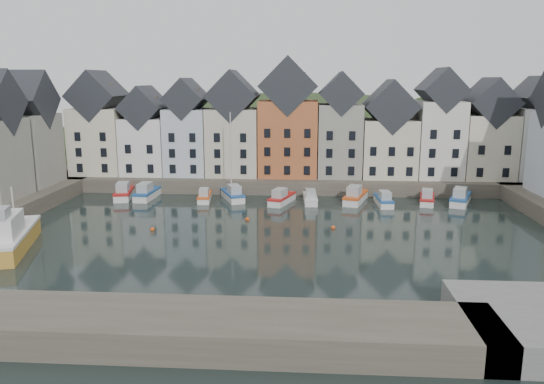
{
  "coord_description": "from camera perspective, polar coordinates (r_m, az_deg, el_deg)",
  "views": [
    {
      "loc": [
        3.02,
        -52.41,
        16.33
      ],
      "look_at": [
        -0.93,
        6.0,
        3.92
      ],
      "focal_mm": 35.0,
      "sensor_mm": 36.0,
      "label": 1
    }
  ],
  "objects": [
    {
      "name": "near_wall",
      "position": [
        36.46,
        -17.97,
        -13.52
      ],
      "size": [
        50.0,
        6.0,
        2.0
      ],
      "primitive_type": "cube",
      "color": "#4B4339",
      "rests_on": "ground"
    },
    {
      "name": "boat_f",
      "position": [
        71.86,
        4.14,
        -0.67
      ],
      "size": [
        2.05,
        5.7,
        2.16
      ],
      "rotation": [
        0.0,
        0.0,
        0.05
      ],
      "color": "silver",
      "rests_on": "ground"
    },
    {
      "name": "boat_h",
      "position": [
        71.97,
        11.93,
        -0.87
      ],
      "size": [
        2.08,
        5.83,
        2.21
      ],
      "rotation": [
        0.0,
        0.0,
        0.05
      ],
      "color": "silver",
      "rests_on": "ground"
    },
    {
      "name": "boat_e",
      "position": [
        71.34,
        1.03,
        -0.69
      ],
      "size": [
        3.71,
        6.39,
        2.34
      ],
      "rotation": [
        0.0,
        0.0,
        -0.32
      ],
      "color": "silver",
      "rests_on": "ground"
    },
    {
      "name": "boat_g",
      "position": [
        72.77,
        8.95,
        -0.51
      ],
      "size": [
        4.06,
        7.21,
        2.64
      ],
      "rotation": [
        0.0,
        0.0,
        -0.3
      ],
      "color": "silver",
      "rests_on": "ground"
    },
    {
      "name": "mooring_buoys",
      "position": [
        60.38,
        -2.96,
        -3.59
      ],
      "size": [
        20.5,
        5.5,
        0.5
      ],
      "color": "#CF4C18",
      "rests_on": "ground"
    },
    {
      "name": "far_terrace",
      "position": [
        80.76,
        4.01,
        6.65
      ],
      "size": [
        72.37,
        8.16,
        17.78
      ],
      "color": "beige",
      "rests_on": "far_quay"
    },
    {
      "name": "boat_j",
      "position": [
        75.33,
        19.61,
        -0.65
      ],
      "size": [
        4.47,
        7.04,
        2.59
      ],
      "rotation": [
        0.0,
        0.0,
        -0.38
      ],
      "color": "silver",
      "rests_on": "ground"
    },
    {
      "name": "boat_c",
      "position": [
        73.37,
        -7.28,
        -0.5
      ],
      "size": [
        2.24,
        5.51,
        2.06
      ],
      "rotation": [
        0.0,
        0.0,
        0.11
      ],
      "color": "silver",
      "rests_on": "ground"
    },
    {
      "name": "left_terrace",
      "position": [
        76.96,
        -26.74,
        5.14
      ],
      "size": [
        7.65,
        17.0,
        15.69
      ],
      "color": "gray",
      "rests_on": "left_quay"
    },
    {
      "name": "large_vessel",
      "position": [
        57.36,
        -26.42,
        -4.34
      ],
      "size": [
        6.48,
        12.35,
        6.21
      ],
      "rotation": [
        0.0,
        0.0,
        0.29
      ],
      "color": "gold",
      "rests_on": "ground"
    },
    {
      "name": "boat_a",
      "position": [
        77.31,
        -15.63,
        -0.08
      ],
      "size": [
        3.4,
        7.11,
        2.62
      ],
      "rotation": [
        0.0,
        0.0,
        0.2
      ],
      "color": "silver",
      "rests_on": "ground"
    },
    {
      "name": "hillside",
      "position": [
        113.74,
        2.19,
        -5.58
      ],
      "size": [
        153.6,
        70.4,
        64.0
      ],
      "color": "#243219",
      "rests_on": "ground"
    },
    {
      "name": "ground",
      "position": [
        54.98,
        0.55,
        -5.31
      ],
      "size": [
        260.0,
        260.0,
        0.0
      ],
      "primitive_type": "plane",
      "color": "black",
      "rests_on": "ground"
    },
    {
      "name": "boat_d",
      "position": [
        73.56,
        -4.23,
        -0.25
      ],
      "size": [
        4.28,
        6.69,
        12.26
      ],
      "rotation": [
        0.0,
        0.0,
        0.39
      ],
      "color": "silver",
      "rests_on": "ground"
    },
    {
      "name": "boat_i",
      "position": [
        74.27,
        16.34,
        -0.69
      ],
      "size": [
        3.07,
        6.13,
        2.26
      ],
      "rotation": [
        0.0,
        0.0,
        -0.22
      ],
      "color": "silver",
      "rests_on": "ground"
    },
    {
      "name": "far_quay",
      "position": [
        83.88,
        1.74,
        1.43
      ],
      "size": [
        90.0,
        16.0,
        2.0
      ],
      "primitive_type": "cube",
      "color": "#4B4339",
      "rests_on": "ground"
    },
    {
      "name": "boat_b",
      "position": [
        76.32,
        -13.3,
        -0.12
      ],
      "size": [
        2.36,
        6.83,
        2.59
      ],
      "rotation": [
        0.0,
        0.0,
        -0.04
      ],
      "color": "silver",
      "rests_on": "ground"
    }
  ]
}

